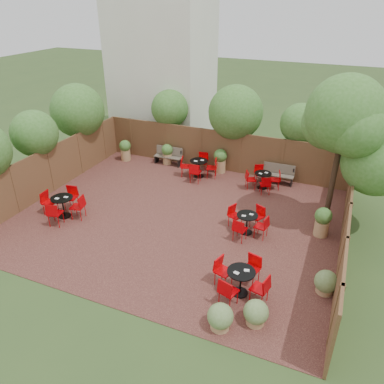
% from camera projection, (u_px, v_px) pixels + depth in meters
% --- Properties ---
extents(ground, '(80.00, 80.00, 0.00)m').
position_uv_depth(ground, '(177.00, 218.00, 14.69)').
color(ground, '#354F23').
rests_on(ground, ground).
extents(courtyard_paving, '(12.00, 10.00, 0.02)m').
position_uv_depth(courtyard_paving, '(177.00, 218.00, 14.69)').
color(courtyard_paving, '#391A17').
rests_on(courtyard_paving, ground).
extents(fence_back, '(12.00, 0.08, 2.00)m').
position_uv_depth(fence_back, '(220.00, 151.00, 18.30)').
color(fence_back, '#4E341D').
rests_on(fence_back, ground).
extents(fence_left, '(0.08, 10.00, 2.00)m').
position_uv_depth(fence_left, '(51.00, 170.00, 16.29)').
color(fence_left, '#4E341D').
rests_on(fence_left, ground).
extents(fence_right, '(0.08, 10.00, 2.00)m').
position_uv_depth(fence_right, '(345.00, 230.00, 12.16)').
color(fence_right, '#4E341D').
rests_on(fence_right, ground).
extents(neighbour_building, '(5.00, 4.00, 8.00)m').
position_uv_depth(neighbour_building, '(163.00, 70.00, 20.89)').
color(neighbour_building, silver).
rests_on(neighbour_building, ground).
extents(overhang_foliage, '(15.67, 10.50, 2.58)m').
position_uv_depth(overhang_foliage, '(168.00, 126.00, 16.30)').
color(overhang_foliage, '#376922').
rests_on(overhang_foliage, ground).
extents(courtyard_tree, '(2.78, 2.68, 5.53)m').
position_uv_depth(courtyard_tree, '(344.00, 119.00, 12.48)').
color(courtyard_tree, black).
rests_on(courtyard_tree, courtyard_paving).
extents(park_bench_left, '(1.44, 0.49, 0.88)m').
position_uv_depth(park_bench_left, '(169.00, 155.00, 19.13)').
color(park_bench_left, brown).
rests_on(park_bench_left, courtyard_paving).
extents(park_bench_right, '(1.43, 0.48, 0.88)m').
position_uv_depth(park_bench_right, '(278.00, 174.00, 17.22)').
color(park_bench_right, brown).
rests_on(park_bench_right, courtyard_paving).
extents(bistro_tables, '(9.24, 8.57, 0.95)m').
position_uv_depth(bistro_tables, '(193.00, 204.00, 14.68)').
color(bistro_tables, black).
rests_on(bistro_tables, courtyard_paving).
extents(planters, '(10.74, 4.36, 1.17)m').
position_uv_depth(planters, '(203.00, 167.00, 17.47)').
color(planters, '#A68053').
rests_on(planters, courtyard_paving).
extents(low_shrubs, '(3.05, 3.12, 0.74)m').
position_uv_depth(low_shrubs, '(269.00, 304.00, 10.14)').
color(low_shrubs, '#A68053').
rests_on(low_shrubs, courtyard_paving).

